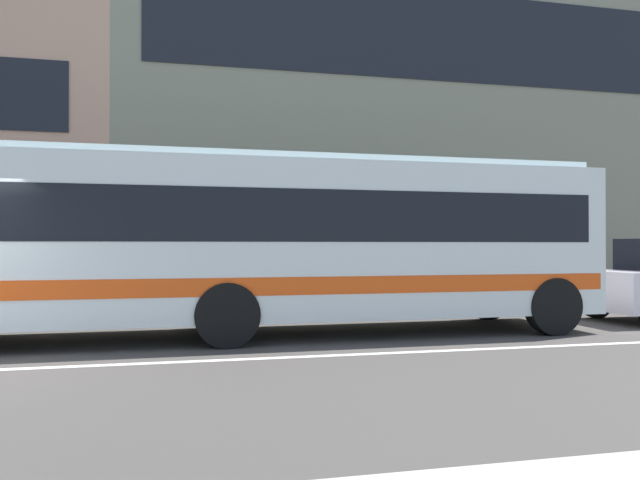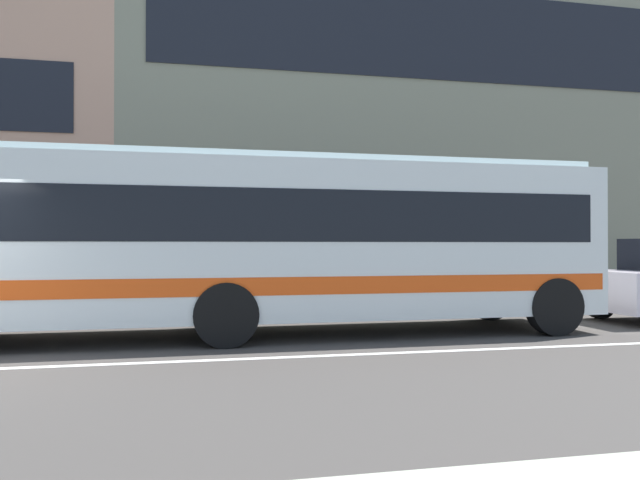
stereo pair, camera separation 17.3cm
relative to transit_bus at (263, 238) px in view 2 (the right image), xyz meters
The scene contains 2 objects.
apartment_block_right 14.76m from the transit_bus, 58.68° to the left, with size 20.74×9.82×13.79m.
transit_bus is the anchor object (origin of this frame).
Camera 2 is at (3.43, -8.59, 1.56)m, focal length 34.98 mm.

